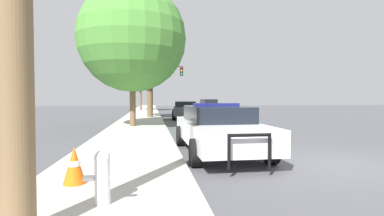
# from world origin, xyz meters

# --- Properties ---
(ground_plane) EXTENTS (110.00, 110.00, 0.00)m
(ground_plane) POSITION_xyz_m (0.00, 0.00, 0.00)
(ground_plane) COLOR #4F4F54
(sidewalk_left) EXTENTS (3.00, 110.00, 0.13)m
(sidewalk_left) POSITION_xyz_m (-5.10, 0.00, 0.07)
(sidewalk_left) COLOR #BCB7AD
(sidewalk_left) RESTS_ON ground_plane
(police_car) EXTENTS (2.18, 5.27, 1.48)m
(police_car) POSITION_xyz_m (-2.44, 1.79, 0.75)
(police_car) COLOR white
(police_car) RESTS_ON ground_plane
(fire_hydrant) EXTENTS (0.52, 0.23, 0.77)m
(fire_hydrant) POSITION_xyz_m (-5.08, -2.48, 0.54)
(fire_hydrant) COLOR white
(fire_hydrant) RESTS_ON sidewalk_left
(traffic_light) EXTENTS (3.32, 0.35, 4.74)m
(traffic_light) POSITION_xyz_m (-3.15, 22.48, 3.47)
(traffic_light) COLOR #424247
(traffic_light) RESTS_ON sidewalk_left
(car_background_oncoming) EXTENTS (2.19, 4.69, 1.47)m
(car_background_oncoming) POSITION_xyz_m (2.29, 27.31, 0.78)
(car_background_oncoming) COLOR maroon
(car_background_oncoming) RESTS_ON ground_plane
(car_background_midblock) EXTENTS (2.21, 4.29, 1.36)m
(car_background_midblock) POSITION_xyz_m (-1.80, 16.17, 0.74)
(car_background_midblock) COLOR #474C51
(car_background_midblock) RESTS_ON ground_plane
(tree_sidewalk_near) EXTENTS (5.73, 5.73, 7.55)m
(tree_sidewalk_near) POSITION_xyz_m (-5.36, 9.46, 4.81)
(tree_sidewalk_near) COLOR brown
(tree_sidewalk_near) RESTS_ON sidewalk_left
(tree_sidewalk_far) EXTENTS (3.83, 3.83, 6.60)m
(tree_sidewalk_far) POSITION_xyz_m (-5.66, 30.81, 4.79)
(tree_sidewalk_far) COLOR brown
(tree_sidewalk_far) RESTS_ON sidewalk_left
(tree_sidewalk_mid) EXTENTS (4.32, 4.32, 7.01)m
(tree_sidewalk_mid) POSITION_xyz_m (-4.47, 17.05, 4.95)
(tree_sidewalk_mid) COLOR brown
(tree_sidewalk_mid) RESTS_ON sidewalk_left
(traffic_cone) EXTENTS (0.38, 0.38, 0.66)m
(traffic_cone) POSITION_xyz_m (-5.74, -1.38, 0.46)
(traffic_cone) COLOR orange
(traffic_cone) RESTS_ON sidewalk_left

